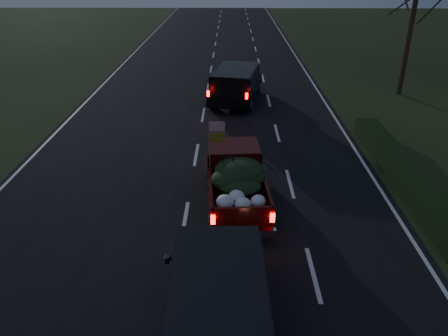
# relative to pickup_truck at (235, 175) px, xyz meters

# --- Properties ---
(ground) EXTENTS (120.00, 120.00, 0.00)m
(ground) POSITION_rel_pickup_truck_xyz_m (-1.59, -1.30, -0.95)
(ground) COLOR black
(ground) RESTS_ON ground
(road_asphalt) EXTENTS (14.00, 120.00, 0.02)m
(road_asphalt) POSITION_rel_pickup_truck_xyz_m (-1.59, -1.30, -0.94)
(road_asphalt) COLOR black
(road_asphalt) RESTS_ON ground
(hedge_row) EXTENTS (1.00, 10.00, 0.60)m
(hedge_row) POSITION_rel_pickup_truck_xyz_m (6.21, 1.70, -0.65)
(hedge_row) COLOR black
(hedge_row) RESTS_ON ground
(bare_tree_far) EXTENTS (3.60, 3.60, 7.00)m
(bare_tree_far) POSITION_rel_pickup_truck_xyz_m (9.91, 12.70, 4.28)
(bare_tree_far) COLOR black
(bare_tree_far) RESTS_ON ground
(pickup_truck) EXTENTS (2.20, 4.95, 2.53)m
(pickup_truck) POSITION_rel_pickup_truck_xyz_m (0.00, 0.00, 0.00)
(pickup_truck) COLOR #3C0908
(pickup_truck) RESTS_ON ground
(lead_suv) EXTENTS (3.17, 5.62, 1.52)m
(lead_suv) POSITION_rel_pickup_truck_xyz_m (0.13, 11.09, 0.20)
(lead_suv) COLOR black
(lead_suv) RESTS_ON ground
(rear_suv) EXTENTS (2.30, 4.87, 1.39)m
(rear_suv) POSITION_rel_pickup_truck_xyz_m (-0.42, -5.79, 0.10)
(rear_suv) COLOR black
(rear_suv) RESTS_ON ground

